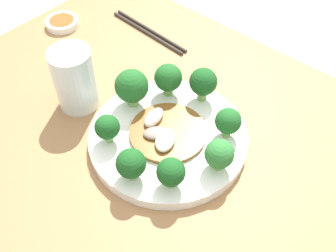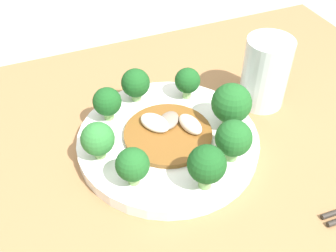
{
  "view_description": "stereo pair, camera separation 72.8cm",
  "coord_description": "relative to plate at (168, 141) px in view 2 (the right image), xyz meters",
  "views": [
    {
      "loc": [
        -0.29,
        0.33,
        1.29
      ],
      "look_at": [
        -0.01,
        0.01,
        0.8
      ],
      "focal_mm": 42.0,
      "sensor_mm": 36.0,
      "label": 1
    },
    {
      "loc": [
        -0.17,
        -0.38,
        1.18
      ],
      "look_at": [
        -0.01,
        0.01,
        0.8
      ],
      "focal_mm": 42.0,
      "sensor_mm": 36.0,
      "label": 2
    }
  ],
  "objects": [
    {
      "name": "broccoli_southeast",
      "position": [
        0.06,
        -0.07,
        0.05
      ],
      "size": [
        0.05,
        0.05,
        0.06
      ],
      "color": "#70A356",
      "rests_on": "plate"
    },
    {
      "name": "plate",
      "position": [
        0.0,
        0.0,
        0.0
      ],
      "size": [
        0.27,
        0.27,
        0.02
      ],
      "color": "white",
      "rests_on": "table"
    },
    {
      "name": "broccoli_south",
      "position": [
        0.01,
        -0.1,
        0.05
      ],
      "size": [
        0.05,
        0.05,
        0.07
      ],
      "color": "#7AAD5B",
      "rests_on": "plate"
    },
    {
      "name": "broccoli_east",
      "position": [
        0.1,
        -0.02,
        0.05
      ],
      "size": [
        0.06,
        0.06,
        0.07
      ],
      "color": "#89B76B",
      "rests_on": "plate"
    },
    {
      "name": "broccoli_west",
      "position": [
        -0.1,
        -0.0,
        0.04
      ],
      "size": [
        0.05,
        0.05,
        0.06
      ],
      "color": "#7AAD5B",
      "rests_on": "plate"
    },
    {
      "name": "broccoli_northeast",
      "position": [
        0.06,
        0.07,
        0.04
      ],
      "size": [
        0.04,
        0.04,
        0.05
      ],
      "color": "#89B76B",
      "rests_on": "plate"
    },
    {
      "name": "broccoli_north",
      "position": [
        -0.01,
        0.1,
        0.04
      ],
      "size": [
        0.05,
        0.05,
        0.06
      ],
      "color": "#89B76B",
      "rests_on": "plate"
    },
    {
      "name": "broccoli_southwest",
      "position": [
        -0.07,
        -0.06,
        0.04
      ],
      "size": [
        0.04,
        0.04,
        0.06
      ],
      "color": "#7AAD5B",
      "rests_on": "plate"
    },
    {
      "name": "stirfry_center",
      "position": [
        0.0,
        0.0,
        0.02
      ],
      "size": [
        0.13,
        0.13,
        0.02
      ],
      "color": "brown",
      "rests_on": "plate"
    },
    {
      "name": "drinking_glass",
      "position": [
        0.19,
        0.04,
        0.05
      ],
      "size": [
        0.08,
        0.08,
        0.12
      ],
      "color": "silver",
      "rests_on": "table"
    },
    {
      "name": "broccoli_northwest",
      "position": [
        -0.07,
        0.07,
        0.04
      ],
      "size": [
        0.04,
        0.04,
        0.05
      ],
      "color": "#7AAD5B",
      "rests_on": "plate"
    }
  ]
}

